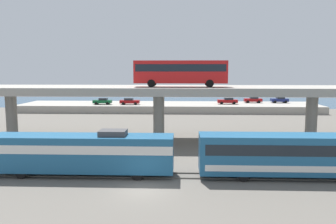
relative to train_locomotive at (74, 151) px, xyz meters
The scene contains 14 objects.
ground_plane 8.08m from the train_locomotive, 30.96° to the right, with size 260.00×260.00×0.00m, color #605B54.
rail_strip_near 7.04m from the train_locomotive, ahead, with size 110.00×0.12×0.12m, color #59544C.
rail_strip_far 7.04m from the train_locomotive, ahead, with size 110.00×0.12×0.12m, color #59544C.
train_locomotive is the anchor object (origin of this frame).
train_coach_lead 22.05m from the train_locomotive, ahead, with size 21.34×3.04×3.86m.
highway_overpass 17.88m from the train_locomotive, 67.38° to the left, with size 96.00×10.04×7.35m.
transit_bus_on_overpass 19.13m from the train_locomotive, 57.25° to the left, with size 12.00×2.68×3.40m.
pier_parking_lot 51.45m from the train_locomotive, 82.55° to the left, with size 69.31×13.33×1.66m, color #9E998E.
parked_car_0 48.30m from the train_locomotive, 92.69° to the left, with size 4.49×1.87×1.50m.
parked_car_1 54.47m from the train_locomotive, 67.94° to the left, with size 4.62×1.97×1.50m.
parked_car_2 60.37m from the train_locomotive, 63.37° to the left, with size 4.25×1.86×1.50m.
parked_car_3 49.02m from the train_locomotive, 100.04° to the left, with size 4.22×1.83×1.50m.
parked_car_4 63.57m from the train_locomotive, 58.26° to the left, with size 4.08×1.99×1.50m.
harbor_water 74.33m from the train_locomotive, 84.85° to the left, with size 140.00×36.00×0.01m, color #2D5170.
Camera 1 is at (3.17, -26.23, 9.51)m, focal length 36.86 mm.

